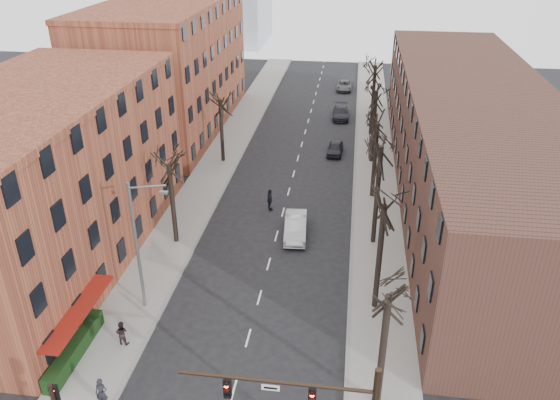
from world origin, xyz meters
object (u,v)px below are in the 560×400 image
at_px(parked_car_near, 335,148).
at_px(silver_sedan, 296,227).
at_px(parked_car_mid, 341,113).
at_px(pedestrian_a, 102,393).

bearing_deg(parked_car_near, silver_sedan, -94.87).
relative_size(silver_sedan, parked_car_mid, 0.98).
xyz_separation_m(parked_car_mid, pedestrian_a, (-10.33, -47.77, 0.31)).
height_order(silver_sedan, pedestrian_a, pedestrian_a).
xyz_separation_m(parked_car_near, pedestrian_a, (-10.20, -35.91, 0.36)).
bearing_deg(silver_sedan, pedestrian_a, -117.55).
height_order(parked_car_mid, pedestrian_a, pedestrian_a).
relative_size(parked_car_near, parked_car_mid, 0.79).
bearing_deg(parked_car_mid, pedestrian_a, -104.03).
relative_size(silver_sedan, pedestrian_a, 2.76).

